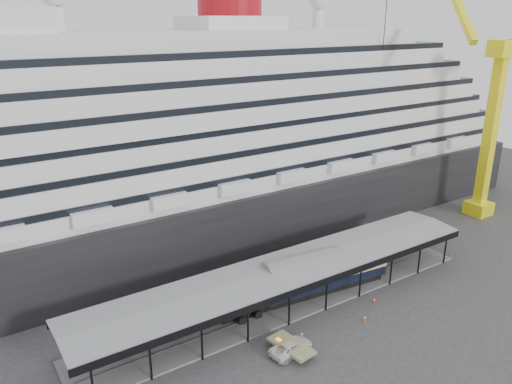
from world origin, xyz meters
The scene contains 9 objects.
ground centered at (0.00, 0.00, 0.00)m, with size 200.00×200.00×0.00m, color #333335.
cruise_ship centered at (0.05, 32.00, 18.35)m, with size 130.00×30.00×43.90m.
platform_canopy centered at (0.00, 5.00, 2.36)m, with size 56.00×9.18×5.30m.
crane_yellow centered at (47.06, 10.54, 19.96)m, with size 23.83×18.78×47.60m.
port_truck centered at (-5.85, -3.42, 0.73)m, with size 2.41×5.22×1.45m, color silver.
pullman_carriage centered at (2.46, 5.00, 2.96)m, with size 25.26×5.93×24.61m.
traffic_cone_left centered at (-3.20, -1.95, 0.39)m, with size 0.45×0.45×0.78m.
traffic_cone_mid centered at (5.30, -3.43, 0.34)m, with size 0.44×0.44×0.68m.
traffic_cone_right centered at (9.25, -1.18, 0.35)m, with size 0.40×0.40×0.70m.
Camera 1 is at (-34.18, -39.42, 34.64)m, focal length 35.00 mm.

